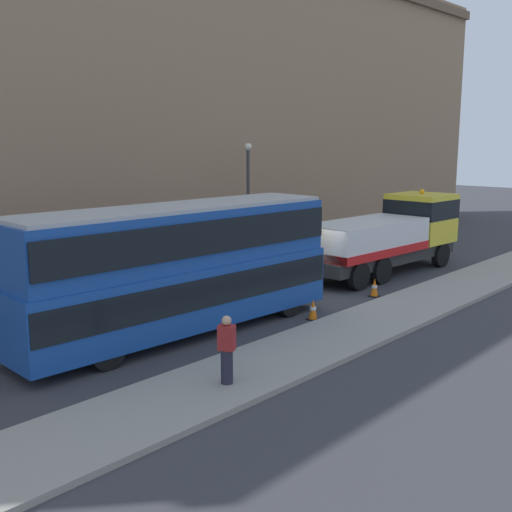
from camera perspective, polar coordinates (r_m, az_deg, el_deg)
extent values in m
plane|color=#38383D|center=(24.65, 4.19, -3.54)|extent=(120.00, 120.00, 0.00)
cube|color=gray|center=(22.38, 12.71, -5.06)|extent=(60.00, 2.80, 0.15)
cube|color=#9E7A5B|center=(29.73, -8.54, 14.34)|extent=(60.00, 1.20, 16.00)
cube|color=#2D2D2D|center=(28.77, 11.43, 0.07)|extent=(9.10, 2.66, 0.55)
cube|color=yellow|center=(31.24, 14.81, 3.41)|extent=(2.73, 2.73, 2.30)
cube|color=black|center=(31.19, 14.85, 4.23)|extent=(2.75, 2.75, 0.90)
cube|color=silver|center=(27.54, 9.99, 1.72)|extent=(6.22, 2.90, 1.40)
cube|color=red|center=(27.63, 9.96, 0.65)|extent=(6.22, 2.95, 0.36)
cylinder|color=#B79914|center=(24.59, 5.01, 1.48)|extent=(1.25, 0.34, 2.52)
sphere|color=orange|center=(31.11, 14.92, 5.73)|extent=(0.24, 0.24, 0.24)
cylinder|color=black|center=(32.14, 13.05, 0.61)|extent=(1.18, 0.40, 1.16)
cylinder|color=black|center=(31.04, 16.51, 0.10)|extent=(1.18, 0.40, 1.16)
cylinder|color=black|center=(28.09, 7.59, -0.63)|extent=(1.18, 0.40, 1.16)
cylinder|color=black|center=(26.83, 11.35, -1.29)|extent=(1.18, 0.40, 1.16)
cylinder|color=black|center=(26.86, 5.51, -1.11)|extent=(1.18, 0.40, 1.16)
cylinder|color=black|center=(25.54, 9.34, -1.82)|extent=(1.18, 0.40, 1.16)
cube|color=#19479E|center=(19.58, -6.97, -3.46)|extent=(11.11, 3.05, 1.90)
cube|color=#19479E|center=(19.22, -7.09, 1.75)|extent=(10.89, 2.94, 1.70)
cube|color=black|center=(19.52, -6.99, -2.75)|extent=(11.00, 3.09, 0.90)
cube|color=black|center=(19.21, -7.10, 2.04)|extent=(10.78, 3.08, 1.00)
cube|color=#B2B2B2|center=(19.10, -7.16, 4.44)|extent=(10.66, 2.83, 0.12)
cube|color=yellow|center=(23.06, 3.84, 1.91)|extent=(0.13, 1.50, 0.44)
cylinder|color=black|center=(23.04, -0.92, -3.20)|extent=(1.05, 0.35, 1.04)
cylinder|color=black|center=(21.58, 3.08, -4.17)|extent=(1.05, 0.35, 1.04)
cylinder|color=black|center=(18.95, -16.91, -6.75)|extent=(1.05, 0.35, 1.04)
cylinder|color=black|center=(17.16, -13.47, -8.42)|extent=(1.05, 0.35, 1.04)
cylinder|color=#232333|center=(15.47, -2.67, -10.05)|extent=(0.40, 0.40, 0.85)
cube|color=maroon|center=(15.23, -2.70, -7.46)|extent=(0.41, 0.47, 0.62)
sphere|color=tan|center=(15.10, -2.71, -5.91)|extent=(0.24, 0.24, 0.24)
cone|color=orange|center=(21.25, 5.23, -4.88)|extent=(0.32, 0.32, 0.72)
cylinder|color=white|center=(21.25, 5.24, -4.79)|extent=(0.21, 0.21, 0.10)
cube|color=black|center=(21.35, 5.22, -5.76)|extent=(0.36, 0.36, 0.04)
cone|color=orange|center=(24.65, 10.77, -2.85)|extent=(0.32, 0.32, 0.72)
cylinder|color=white|center=(24.64, 10.77, -2.77)|extent=(0.21, 0.21, 0.10)
cube|color=black|center=(24.73, 10.74, -3.61)|extent=(0.36, 0.36, 0.04)
cylinder|color=#38383D|center=(30.55, -0.72, 4.49)|extent=(0.16, 0.16, 5.50)
sphere|color=#EAE5C6|center=(30.38, -0.73, 9.94)|extent=(0.36, 0.36, 0.36)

